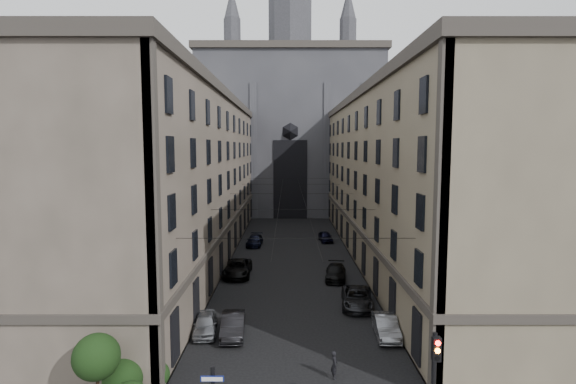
{
  "coord_description": "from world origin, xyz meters",
  "views": [
    {
      "loc": [
        -0.47,
        -15.77,
        12.81
      ],
      "look_at": [
        -0.45,
        12.73,
        9.94
      ],
      "focal_mm": 28.0,
      "sensor_mm": 36.0,
      "label": 1
    }
  ],
  "objects_px": {
    "pedestrian": "(334,365)",
    "car_right_far": "(325,237)",
    "car_left_near": "(205,324)",
    "traffic_light_right": "(434,378)",
    "car_left_midnear": "(233,325)",
    "car_right_midnear": "(357,298)",
    "car_left_far": "(255,240)",
    "car_right_midfar": "(336,272)",
    "car_right_near": "(386,326)",
    "car_left_midfar": "(238,268)",
    "gothic_tower": "(290,122)"
  },
  "relations": [
    {
      "from": "gothic_tower",
      "to": "pedestrian",
      "type": "xyz_separation_m",
      "value": [
        2.12,
        -66.96,
        -17.01
      ]
    },
    {
      "from": "car_left_midnear",
      "to": "car_right_far",
      "type": "relative_size",
      "value": 1.13
    },
    {
      "from": "gothic_tower",
      "to": "car_left_near",
      "type": "relative_size",
      "value": 14.52
    },
    {
      "from": "car_right_midnear",
      "to": "car_left_near",
      "type": "bearing_deg",
      "value": -149.35
    },
    {
      "from": "car_left_near",
      "to": "car_left_midnear",
      "type": "distance_m",
      "value": 1.99
    },
    {
      "from": "traffic_light_right",
      "to": "car_right_midfar",
      "type": "distance_m",
      "value": 24.99
    },
    {
      "from": "car_left_far",
      "to": "car_right_near",
      "type": "relative_size",
      "value": 1.1
    },
    {
      "from": "car_left_near",
      "to": "car_right_midfar",
      "type": "height_order",
      "value": "car_right_midfar"
    },
    {
      "from": "car_left_far",
      "to": "pedestrian",
      "type": "height_order",
      "value": "pedestrian"
    },
    {
      "from": "car_left_midnear",
      "to": "pedestrian",
      "type": "xyz_separation_m",
      "value": [
        6.32,
        -5.7,
        0.05
      ]
    },
    {
      "from": "car_right_near",
      "to": "car_right_midnear",
      "type": "xyz_separation_m",
      "value": [
        -1.08,
        5.65,
        0.04
      ]
    },
    {
      "from": "car_right_far",
      "to": "car_right_near",
      "type": "bearing_deg",
      "value": -93.0
    },
    {
      "from": "car_left_near",
      "to": "pedestrian",
      "type": "distance_m",
      "value": 10.26
    },
    {
      "from": "car_left_midfar",
      "to": "car_right_near",
      "type": "relative_size",
      "value": 1.32
    },
    {
      "from": "traffic_light_right",
      "to": "car_left_midfar",
      "type": "relative_size",
      "value": 0.94
    },
    {
      "from": "car_left_far",
      "to": "car_right_midfar",
      "type": "distance_m",
      "value": 17.45
    },
    {
      "from": "traffic_light_right",
      "to": "car_right_midnear",
      "type": "xyz_separation_m",
      "value": [
        -0.48,
        17.31,
        -2.56
      ]
    },
    {
      "from": "pedestrian",
      "to": "car_left_midnear",
      "type": "bearing_deg",
      "value": 46.09
    },
    {
      "from": "car_left_midnear",
      "to": "car_left_midfar",
      "type": "distance_m",
      "value": 14.31
    },
    {
      "from": "car_left_near",
      "to": "car_right_far",
      "type": "relative_size",
      "value": 1.02
    },
    {
      "from": "car_left_near",
      "to": "car_right_midfar",
      "type": "relative_size",
      "value": 0.85
    },
    {
      "from": "car_left_far",
      "to": "car_right_near",
      "type": "height_order",
      "value": "car_right_near"
    },
    {
      "from": "traffic_light_right",
      "to": "car_right_midnear",
      "type": "bearing_deg",
      "value": 91.58
    },
    {
      "from": "car_left_far",
      "to": "car_right_midfar",
      "type": "xyz_separation_m",
      "value": [
        8.96,
        -14.98,
        0.01
      ]
    },
    {
      "from": "gothic_tower",
      "to": "car_right_far",
      "type": "xyz_separation_m",
      "value": [
        4.68,
        -30.71,
        -17.13
      ]
    },
    {
      "from": "traffic_light_right",
      "to": "car_left_midnear",
      "type": "distance_m",
      "value": 15.53
    },
    {
      "from": "traffic_light_right",
      "to": "car_left_far",
      "type": "distance_m",
      "value": 41.2
    },
    {
      "from": "car_right_near",
      "to": "pedestrian",
      "type": "height_order",
      "value": "pedestrian"
    },
    {
      "from": "pedestrian",
      "to": "car_left_near",
      "type": "bearing_deg",
      "value": 51.94
    },
    {
      "from": "car_right_midfar",
      "to": "pedestrian",
      "type": "xyz_separation_m",
      "value": [
        -2.08,
        -18.73,
        0.1
      ]
    },
    {
      "from": "car_left_near",
      "to": "car_left_midfar",
      "type": "height_order",
      "value": "car_left_midfar"
    },
    {
      "from": "gothic_tower",
      "to": "car_left_near",
      "type": "distance_m",
      "value": 63.56
    },
    {
      "from": "car_right_far",
      "to": "pedestrian",
      "type": "relative_size",
      "value": 2.5
    },
    {
      "from": "car_left_near",
      "to": "car_right_midfar",
      "type": "xyz_separation_m",
      "value": [
        10.36,
        12.68,
        0.0
      ]
    },
    {
      "from": "car_left_near",
      "to": "car_right_midnear",
      "type": "bearing_deg",
      "value": 17.92
    },
    {
      "from": "traffic_light_right",
      "to": "car_left_midnear",
      "type": "height_order",
      "value": "traffic_light_right"
    },
    {
      "from": "car_left_near",
      "to": "car_right_midnear",
      "type": "relative_size",
      "value": 0.76
    },
    {
      "from": "car_left_midnear",
      "to": "car_left_far",
      "type": "height_order",
      "value": "car_left_midnear"
    },
    {
      "from": "car_left_midnear",
      "to": "car_right_midnear",
      "type": "relative_size",
      "value": 0.84
    },
    {
      "from": "car_right_midnear",
      "to": "pedestrian",
      "type": "height_order",
      "value": "pedestrian"
    },
    {
      "from": "pedestrian",
      "to": "car_right_far",
      "type": "bearing_deg",
      "value": -5.91
    },
    {
      "from": "car_right_midfar",
      "to": "car_left_far",
      "type": "bearing_deg",
      "value": 128.19
    },
    {
      "from": "car_left_midfar",
      "to": "gothic_tower",
      "type": "bearing_deg",
      "value": 83.08
    },
    {
      "from": "car_right_near",
      "to": "car_right_far",
      "type": "relative_size",
      "value": 1.08
    },
    {
      "from": "traffic_light_right",
      "to": "car_left_near",
      "type": "relative_size",
      "value": 1.3
    },
    {
      "from": "car_right_near",
      "to": "pedestrian",
      "type": "xyz_separation_m",
      "value": [
        -4.08,
        -5.59,
        0.09
      ]
    },
    {
      "from": "gothic_tower",
      "to": "car_left_midfar",
      "type": "relative_size",
      "value": 10.45
    },
    {
      "from": "car_left_near",
      "to": "car_left_far",
      "type": "bearing_deg",
      "value": 80.36
    },
    {
      "from": "car_left_far",
      "to": "pedestrian",
      "type": "distance_m",
      "value": 34.41
    },
    {
      "from": "car_left_far",
      "to": "car_right_far",
      "type": "relative_size",
      "value": 1.19
    }
  ]
}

